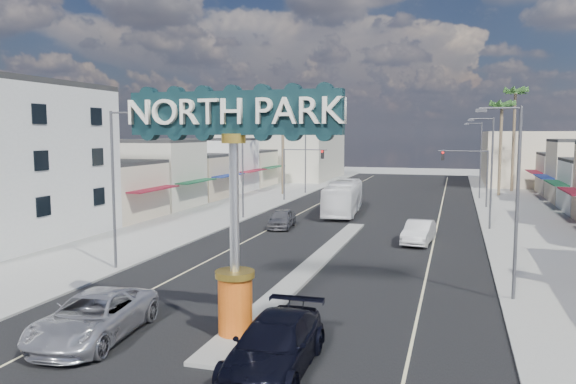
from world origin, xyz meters
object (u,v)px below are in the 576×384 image
Objects in this scene: city_bus at (343,198)px; traffic_signal_right at (469,167)px; palm_left_far at (283,103)px; suv_left at (94,317)px; suv_right at (275,345)px; car_parked_right at (419,232)px; palm_right_far at (515,97)px; traffic_signal_left at (299,164)px; streetlight_l_near at (116,181)px; streetlight_r_mid at (490,167)px; streetlight_r_near at (514,193)px; streetlight_l_mid at (244,163)px; gateway_sign at (234,183)px; car_parked_left at (282,219)px; streetlight_r_far at (479,156)px; streetlight_l_far at (307,154)px; palm_right_mid at (502,110)px.

traffic_signal_right is at bearing 31.58° from city_bus.
palm_left_far is 1.15× the size of city_bus.
traffic_signal_right reaches higher than suv_left.
suv_right is 1.22× the size of car_parked_right.
palm_right_far is 1.24× the size of city_bus.
city_bus is at bearing -51.35° from traffic_signal_left.
streetlight_l_near is at bearing -119.99° from traffic_signal_right.
car_parked_right is (-4.93, -7.22, -4.25)m from streetlight_r_mid.
streetlight_r_near reaches higher than suv_left.
palm_left_far is at bearing 164.85° from traffic_signal_right.
streetlight_r_near is 20.00m from streetlight_r_mid.
palm_right_far is at bearing 82.59° from car_parked_right.
streetlight_l_mid is 0.64× the size of palm_right_far.
gateway_sign is 7.36m from suv_left.
traffic_signal_left reaches higher than car_parked_left.
suv_right is at bearing -91.47° from car_parked_right.
traffic_signal_right is at bearing 66.51° from suv_left.
streetlight_l_near reaches higher than suv_left.
traffic_signal_right is (18.37, 0.00, 0.00)m from traffic_signal_left.
streetlight_r_far is at bearing -114.55° from palm_right_far.
traffic_signal_left is at bearing 84.90° from streetlight_l_mid.
gateway_sign is at bearing 12.65° from suv_left.
streetlight_r_far is (20.87, 0.00, 0.00)m from streetlight_l_far.
palm_right_far is at bearing 71.57° from palm_right_mid.
gateway_sign is 1.02× the size of streetlight_l_mid.
palm_right_far is 41.98m from car_parked_right.
suv_left is 1.26× the size of car_parked_right.
palm_left_far reaches higher than traffic_signal_left.
gateway_sign is 25.41m from car_parked_left.
palm_left_far is at bearing 105.15° from gateway_sign.
streetlight_r_near reaches higher than car_parked_left.
streetlight_r_near is (1.25, -33.99, 0.79)m from traffic_signal_right.
palm_right_far reaches higher than traffic_signal_right.
gateway_sign reaches higher than car_parked_right.
gateway_sign reaches higher than traffic_signal_right.
streetlight_r_mid is 33.75m from suv_left.
streetlight_r_mid is 17.14m from car_parked_left.
car_parked_right is at bearing -103.62° from palm_right_far.
palm_left_far is at bearing 100.99° from car_parked_left.
car_parked_left is (-5.72, 24.21, -5.15)m from gateway_sign.
palm_left_far is at bearing 121.85° from city_bus.
palm_right_mid reaches higher than streetlight_r_mid.
streetlight_l_near is 1.00× the size of streetlight_l_mid.
streetlight_r_near is 1.00× the size of streetlight_r_mid.
streetlight_r_near is at bearing 26.56° from suv_left.
palm_left_far is at bearing -142.08° from streetlight_l_far.
palm_right_mid reaches higher than suv_right.
streetlight_l_near reaches higher than car_parked_left.
suv_left is at bearing -109.03° from car_parked_right.
streetlight_l_far is (-10.43, 50.02, -0.86)m from gateway_sign.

